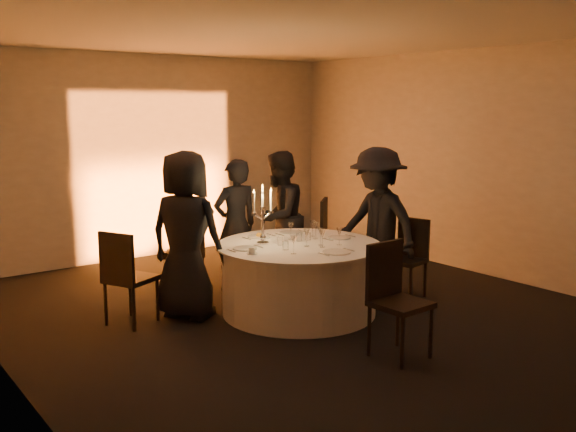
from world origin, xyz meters
TOP-DOWN VIEW (x-y plane):
  - floor at (0.00, 0.00)m, footprint 7.00×7.00m
  - ceiling at (0.00, 0.00)m, footprint 7.00×7.00m
  - wall_back at (0.00, 3.50)m, footprint 7.00×0.00m
  - wall_left at (-3.00, 0.00)m, footprint 0.00×7.00m
  - wall_right at (3.00, 0.00)m, footprint 0.00×7.00m
  - uplighter_fixture at (0.00, 3.20)m, footprint 0.25×0.12m
  - banquet_table at (0.00, 0.00)m, footprint 1.80×1.80m
  - chair_left at (-1.69, 0.73)m, footprint 0.58×0.58m
  - chair_back_left at (-0.56, 1.53)m, footprint 0.51×0.51m
  - chair_back_right at (0.99, 0.94)m, footprint 0.66×0.66m
  - chair_right at (1.42, -0.30)m, footprint 0.49×0.49m
  - chair_front at (-0.06, -1.47)m, footprint 0.47×0.47m
  - guest_left at (-1.05, 0.60)m, footprint 0.93×1.05m
  - guest_back_left at (-0.06, 1.18)m, footprint 0.61×0.42m
  - guest_back_right at (0.60, 1.18)m, footprint 1.02×0.94m
  - guest_right at (1.13, -0.05)m, footprint 0.71×1.18m
  - plate_left at (-0.61, 0.14)m, footprint 0.36×0.25m
  - plate_back_left at (-0.14, 0.56)m, footprint 0.36×0.26m
  - plate_back_right at (0.29, 0.52)m, footprint 0.35×0.28m
  - plate_right at (0.55, -0.04)m, footprint 0.36×0.25m
  - plate_front at (0.05, -0.56)m, footprint 0.36×0.29m
  - coffee_cup at (-0.67, -0.08)m, footprint 0.11×0.11m
  - candelabra at (-0.32, 0.24)m, footprint 0.28×0.13m
  - wine_glass_a at (-0.34, -0.35)m, footprint 0.07×0.07m
  - wine_glass_b at (0.32, 0.10)m, footprint 0.07×0.07m
  - wine_glass_c at (0.37, 0.22)m, footprint 0.07×0.07m
  - wine_glass_d at (0.06, 0.23)m, footprint 0.07×0.07m
  - wine_glass_e at (-0.01, -0.15)m, footprint 0.07×0.07m
  - wine_glass_f at (0.14, -0.20)m, footprint 0.07×0.07m
  - wine_glass_g at (0.30, -0.31)m, footprint 0.07×0.07m
  - wine_glass_h at (0.09, -0.29)m, footprint 0.07×0.07m
  - tumbler_a at (-0.29, -0.14)m, footprint 0.07×0.07m
  - tumbler_b at (0.19, 0.08)m, footprint 0.07×0.07m
  - tumbler_c at (-0.20, 0.07)m, footprint 0.07×0.07m
  - tumbler_d at (0.08, 0.11)m, footprint 0.07×0.07m

SIDE VIEW (x-z plane):
  - floor at x=0.00m, z-range 0.00..0.00m
  - uplighter_fixture at x=0.00m, z-range 0.00..0.10m
  - banquet_table at x=0.00m, z-range 0.00..0.77m
  - chair_back_left at x=-0.56m, z-range 0.06..0.98m
  - chair_right at x=1.42m, z-range 0.06..0.99m
  - chair_left at x=-1.69m, z-range 0.06..1.06m
  - chair_front at x=-0.06m, z-range 0.07..1.10m
  - chair_back_right at x=0.99m, z-range 0.07..1.14m
  - plate_left at x=-0.61m, z-range 0.77..0.78m
  - plate_right at x=0.55m, z-range 0.77..0.78m
  - plate_back_right at x=0.29m, z-range 0.77..0.78m
  - plate_front at x=0.05m, z-range 0.77..0.78m
  - plate_back_left at x=-0.14m, z-range 0.75..0.83m
  - coffee_cup at x=-0.67m, z-range 0.77..0.83m
  - guest_back_left at x=-0.06m, z-range 0.00..1.62m
  - tumbler_a at x=-0.29m, z-range 0.77..0.86m
  - tumbler_b at x=0.19m, z-range 0.77..0.86m
  - tumbler_c at x=-0.20m, z-range 0.77..0.86m
  - tumbler_d at x=0.08m, z-range 0.77..0.86m
  - guest_back_right at x=0.60m, z-range 0.00..1.68m
  - guest_right at x=1.13m, z-range 0.00..1.78m
  - guest_left at x=-1.05m, z-range 0.00..1.80m
  - wine_glass_a at x=-0.34m, z-range 0.81..1.00m
  - wine_glass_b at x=0.32m, z-range 0.81..1.00m
  - wine_glass_c at x=0.37m, z-range 0.81..1.00m
  - wine_glass_d at x=0.06m, z-range 0.81..1.00m
  - wine_glass_e at x=-0.01m, z-range 0.81..1.00m
  - wine_glass_f at x=0.14m, z-range 0.81..1.00m
  - wine_glass_g at x=0.30m, z-range 0.81..1.00m
  - wine_glass_h at x=0.09m, z-range 0.81..1.00m
  - candelabra at x=-0.32m, z-range 0.67..1.33m
  - wall_back at x=0.00m, z-range -2.00..5.00m
  - wall_left at x=-3.00m, z-range -2.00..5.00m
  - wall_right at x=3.00m, z-range -2.00..5.00m
  - ceiling at x=0.00m, z-range 3.00..3.00m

